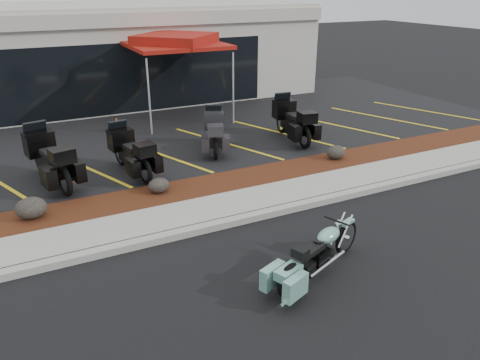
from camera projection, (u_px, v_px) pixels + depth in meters
ground at (243, 246)px, 9.32m from camera, size 90.00×90.00×0.00m
curb at (224, 223)px, 10.04m from camera, size 24.00×0.25×0.15m
sidewalk at (212, 210)px, 10.61m from camera, size 24.00×1.20×0.15m
mulch_bed at (192, 190)px, 11.60m from camera, size 24.00×1.20×0.16m
upper_lot at (136, 133)px, 16.05m from camera, size 26.00×9.60×0.15m
dealership_building at (94, 52)px, 20.46m from camera, size 18.00×8.16×4.00m
boulder_left at (31, 208)px, 10.00m from camera, size 0.65×0.54×0.46m
boulder_mid at (159, 185)px, 11.24m from camera, size 0.51×0.43×0.36m
boulder_right at (336, 152)px, 13.38m from camera, size 0.55×0.46×0.39m
hero_cruiser at (346, 233)px, 8.89m from camera, size 2.61×1.53×0.90m
touring_black_front at (39, 148)px, 12.15m from camera, size 1.45×2.61×1.44m
touring_black_mid at (119, 143)px, 12.76m from camera, size 1.17×2.31×1.28m
touring_grey at (214, 124)px, 14.59m from camera, size 1.54×2.28×1.24m
touring_black_rear at (282, 113)px, 15.53m from camera, size 1.20×2.47×1.38m
traffic_cone at (117, 125)px, 15.81m from camera, size 0.38×0.38×0.49m
popup_canopy at (176, 42)px, 16.44m from camera, size 4.30×4.30×3.03m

